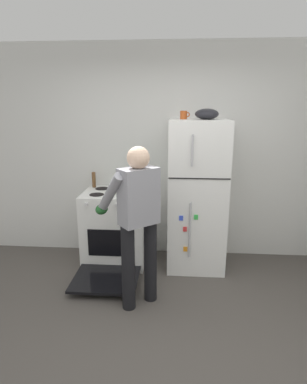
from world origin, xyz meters
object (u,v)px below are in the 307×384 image
(refrigerator, at_px, (197,196))
(coffee_mug, at_px, (184,115))
(red_pot, at_px, (126,188))
(mixing_bowl, at_px, (207,114))
(pepper_mill, at_px, (94,180))
(person_cook, at_px, (137,213))
(stove_range, at_px, (115,228))

(refrigerator, distance_m, coffee_mug, 0.96)
(red_pot, height_order, coffee_mug, coffee_mug)
(red_pot, distance_m, mixing_bowl, 1.27)
(pepper_mill, bearing_deg, person_cook, -57.22)
(stove_range, distance_m, mixing_bowl, 1.78)
(red_pot, xyz_separation_m, coffee_mug, (0.67, 0.10, 0.85))
(red_pot, bearing_deg, person_cook, -74.26)
(stove_range, distance_m, pepper_mill, 0.68)
(person_cook, bearing_deg, stove_range, 114.60)
(person_cook, distance_m, red_pot, 0.86)
(red_pot, bearing_deg, stove_range, 168.71)
(stove_range, distance_m, red_pot, 0.57)
(refrigerator, height_order, mixing_bowl, mixing_bowl)
(red_pot, relative_size, pepper_mill, 1.73)
(person_cook, xyz_separation_m, pepper_mill, (-0.69, 1.08, 0.07))
(refrigerator, relative_size, pepper_mill, 9.21)
(red_pot, xyz_separation_m, pepper_mill, (-0.46, 0.25, 0.03))
(stove_range, xyz_separation_m, person_cook, (0.39, -0.86, 0.50))
(mixing_bowl, bearing_deg, refrigerator, -179.78)
(pepper_mill, relative_size, mixing_bowl, 0.73)
(person_cook, bearing_deg, mixing_bowl, 51.52)
(stove_range, xyz_separation_m, pepper_mill, (-0.30, 0.22, 0.57))
(refrigerator, bearing_deg, stove_range, -178.99)
(refrigerator, distance_m, person_cook, 1.07)
(coffee_mug, distance_m, mixing_bowl, 0.26)
(person_cook, relative_size, coffee_mug, 14.28)
(refrigerator, height_order, pepper_mill, refrigerator)
(refrigerator, distance_m, pepper_mill, 1.33)
(person_cook, height_order, red_pot, person_cook)
(red_pot, height_order, mixing_bowl, mixing_bowl)
(person_cook, distance_m, pepper_mill, 1.28)
(stove_range, bearing_deg, mixing_bowl, 0.95)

